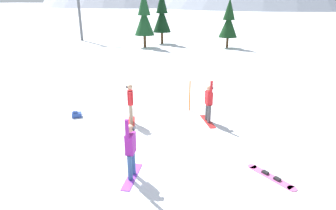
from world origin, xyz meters
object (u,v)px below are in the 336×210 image
object	(u,v)px
loose_snowboard_near_left	(271,177)
trail_marker_pole	(190,96)
snowboarder_background	(209,102)
pine_tree_short	(229,21)
pine_tree_broad	(144,17)
snowboarder_foreground	(131,149)
pine_tree_young	(162,15)
backpack_blue	(77,114)
snowboarder_midground	(131,103)

from	to	relation	value
loose_snowboard_near_left	trail_marker_pole	distance (m)	6.20
snowboarder_background	pine_tree_short	distance (m)	21.90
pine_tree_broad	snowboarder_background	bearing A→B (deg)	-59.91
pine_tree_short	snowboarder_foreground	bearing A→B (deg)	-88.45
snowboarder_foreground	pine_tree_young	bearing A→B (deg)	107.76
snowboarder_foreground	backpack_blue	xyz separation A→B (m)	(-4.54, 3.63, -0.84)
snowboarder_foreground	pine_tree_short	distance (m)	26.82
pine_tree_short	snowboarder_background	bearing A→B (deg)	-84.49
trail_marker_pole	pine_tree_broad	xyz separation A→B (m)	(-9.93, 17.99, 2.62)
snowboarder_midground	pine_tree_young	size ratio (longest dim) A/B	0.28
snowboarder_foreground	pine_tree_young	distance (m)	28.99
snowboarder_foreground	pine_tree_broad	distance (m)	26.12
loose_snowboard_near_left	backpack_blue	world-z (taller)	backpack_blue
loose_snowboard_near_left	snowboarder_foreground	bearing A→B (deg)	-161.77
snowboarder_foreground	backpack_blue	size ratio (longest dim) A/B	3.66
pine_tree_young	trail_marker_pole	bearing A→B (deg)	-67.05
pine_tree_short	pine_tree_broad	size ratio (longest dim) A/B	0.87
pine_tree_short	pine_tree_broad	xyz separation A→B (m)	(-8.97, -2.61, 0.45)
snowboarder_background	pine_tree_broad	size ratio (longest dim) A/B	0.32
snowboarder_background	snowboarder_foreground	bearing A→B (deg)	-105.26
trail_marker_pole	pine_tree_short	distance (m)	20.73
pine_tree_short	pine_tree_young	xyz separation A→B (m)	(-8.09, 0.77, 0.53)
loose_snowboard_near_left	trail_marker_pole	bearing A→B (deg)	128.75
pine_tree_broad	pine_tree_young	world-z (taller)	pine_tree_young
snowboarder_background	loose_snowboard_near_left	distance (m)	4.66
snowboarder_background	loose_snowboard_near_left	xyz separation A→B (m)	(2.71, -3.69, -0.90)
backpack_blue	trail_marker_pole	world-z (taller)	trail_marker_pole
loose_snowboard_near_left	pine_tree_young	size ratio (longest dim) A/B	0.25
snowboarder_midground	pine_tree_broad	world-z (taller)	pine_tree_broad
pine_tree_young	snowboarder_foreground	bearing A→B (deg)	-72.24
snowboarder_background	backpack_blue	distance (m)	6.13
trail_marker_pole	snowboarder_background	bearing A→B (deg)	-44.35
backpack_blue	pine_tree_broad	world-z (taller)	pine_tree_broad
snowboarder_foreground	loose_snowboard_near_left	bearing A→B (deg)	18.23
snowboarder_background	backpack_blue	size ratio (longest dim) A/B	3.52
loose_snowboard_near_left	pine_tree_short	bearing A→B (deg)	100.72
snowboarder_foreground	trail_marker_pole	bearing A→B (deg)	87.84
snowboarder_midground	trail_marker_pole	world-z (taller)	snowboarder_midground
snowboarder_background	backpack_blue	world-z (taller)	snowboarder_background
snowboarder_foreground	pine_tree_young	xyz separation A→B (m)	(-8.81, 27.51, 2.49)
snowboarder_midground	backpack_blue	bearing A→B (deg)	-177.07
pine_tree_broad	backpack_blue	bearing A→B (deg)	-75.89
pine_tree_broad	pine_tree_young	size ratio (longest dim) A/B	0.98
backpack_blue	pine_tree_broad	distance (m)	21.38
snowboarder_background	backpack_blue	bearing A→B (deg)	-166.71
snowboarder_foreground	snowboarder_midground	xyz separation A→B (m)	(-1.80, 3.77, -0.01)
backpack_blue	pine_tree_broad	size ratio (longest dim) A/B	0.09
trail_marker_pole	pine_tree_short	bearing A→B (deg)	92.66
loose_snowboard_near_left	pine_tree_young	xyz separation A→B (m)	(-12.90, 26.17, 3.43)
pine_tree_short	pine_tree_young	bearing A→B (deg)	174.57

